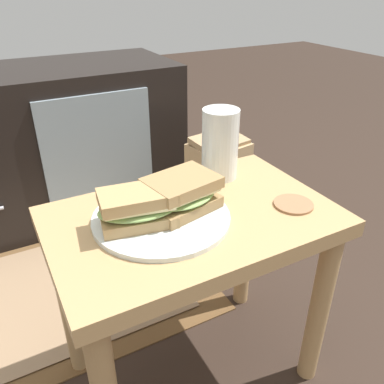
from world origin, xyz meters
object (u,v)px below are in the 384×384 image
plate (161,217)px  coaster (293,204)px  sandwich_front (138,208)px  paper_bag (218,189)px  tv_cabinet (53,144)px  sandwich_back (182,193)px  beer_glass (220,145)px

plate → coaster: plate is taller
sandwich_front → paper_bag: bearing=45.1°
tv_cabinet → coaster: size_ratio=11.93×
plate → sandwich_back: bearing=5.3°
plate → tv_cabinet: bearing=92.6°
sandwich_front → coaster: 0.32m
beer_glass → paper_bag: size_ratio=0.41×
sandwich_front → sandwich_back: 0.09m
sandwich_front → paper_bag: sandwich_front is taller
plate → beer_glass: beer_glass is taller
sandwich_front → coaster: size_ratio=2.00×
beer_glass → coaster: size_ratio=1.98×
tv_cabinet → coaster: bearing=-73.4°
sandwich_back → beer_glass: bearing=34.5°
tv_cabinet → plate: tv_cabinet is taller
sandwich_front → paper_bag: size_ratio=0.41×
tv_cabinet → sandwich_front: (-0.00, -0.94, 0.21)m
beer_glass → coaster: 0.21m
sandwich_front → coaster: bearing=-13.7°
sandwich_back → beer_glass: size_ratio=1.03×
sandwich_back → plate: bearing=-174.7°
tv_cabinet → sandwich_front: size_ratio=5.97×
sandwich_back → tv_cabinet: bearing=95.5°
tv_cabinet → paper_bag: (0.47, -0.47, -0.10)m
sandwich_front → sandwich_back: bearing=5.3°
plate → beer_glass: bearing=28.6°
tv_cabinet → sandwich_front: 0.97m
sandwich_front → beer_glass: beer_glass is taller
plate → sandwich_back: sandwich_back is taller
sandwich_front → paper_bag: (0.47, 0.48, -0.31)m
beer_glass → plate: bearing=-151.4°
tv_cabinet → beer_glass: (0.24, -0.83, 0.25)m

